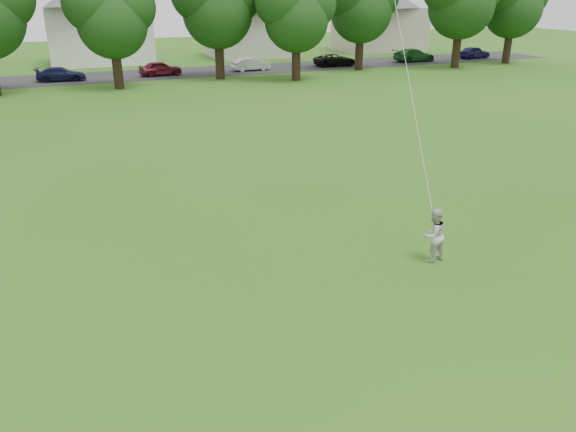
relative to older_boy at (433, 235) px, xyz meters
name	(u,v)px	position (x,y,z in m)	size (l,w,h in m)	color
ground	(328,348)	(-4.49, -2.64, -0.78)	(160.00, 160.00, 0.00)	#295D15
street	(113,77)	(-4.49, 39.36, -0.77)	(90.00, 7.00, 0.01)	#2D2D30
older_boy	(433,235)	(0.00, 0.00, 0.00)	(0.75, 0.59, 1.55)	beige
kite	(411,92)	(0.16, 1.85, 3.62)	(1.10, 2.43, 7.53)	white
tree_row	(142,2)	(-2.37, 33.31, 5.29)	(80.27, 9.07, 9.88)	black
parked_cars	(188,67)	(1.79, 38.36, -0.17)	(70.31, 2.59, 1.28)	black
house_row	(99,13)	(-4.23, 49.36, 4.00)	(77.60, 14.17, 9.94)	beige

